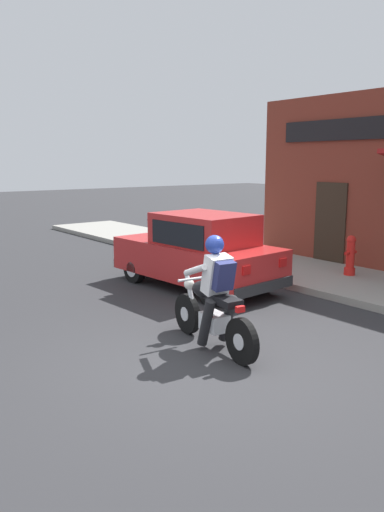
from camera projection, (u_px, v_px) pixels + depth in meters
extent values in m
plane|color=#2B2B2D|center=(208.00, 364.00, 6.52)|extent=(80.00, 80.00, 0.00)
cube|color=gray|center=(289.00, 269.00, 11.91)|extent=(2.60, 22.00, 0.14)
cube|color=#2D2319|center=(330.00, 225.00, 12.38)|extent=(0.04, 0.90, 2.10)
cylinder|color=black|center=(187.00, 314.00, 7.64)|extent=(0.18, 0.63, 0.62)
cylinder|color=silver|center=(187.00, 314.00, 7.64)|extent=(0.15, 0.23, 0.22)
cylinder|color=black|center=(242.00, 341.00, 6.46)|extent=(0.18, 0.63, 0.62)
cylinder|color=silver|center=(242.00, 341.00, 6.46)|extent=(0.15, 0.23, 0.22)
cube|color=silver|center=(214.00, 322.00, 7.00)|extent=(0.33, 0.43, 0.24)
ellipsoid|color=black|center=(205.00, 290.00, 7.13)|extent=(0.37, 0.55, 0.24)
cube|color=black|center=(224.00, 300.00, 6.73)|extent=(0.33, 0.59, 0.10)
cylinder|color=silver|center=(191.00, 295.00, 7.50)|extent=(0.11, 0.33, 0.68)
cylinder|color=silver|center=(195.00, 279.00, 7.35)|extent=(0.56, 0.11, 0.04)
sphere|color=silver|center=(189.00, 284.00, 7.51)|extent=(0.16, 0.16, 0.16)
cylinder|color=silver|center=(240.00, 335.00, 6.76)|extent=(0.15, 0.56, 0.08)
cube|color=red|center=(240.00, 309.00, 6.43)|extent=(0.13, 0.08, 0.08)
cylinder|color=black|center=(206.00, 323.00, 6.84)|extent=(0.18, 0.37, 0.71)
cylinder|color=black|center=(228.00, 318.00, 7.02)|extent=(0.18, 0.37, 0.71)
cube|color=silver|center=(217.00, 275.00, 6.82)|extent=(0.38, 0.37, 0.57)
cylinder|color=silver|center=(195.00, 270.00, 6.92)|extent=(0.16, 0.53, 0.26)
cylinder|color=silver|center=(219.00, 267.00, 7.12)|extent=(0.16, 0.53, 0.26)
sphere|color=navy|center=(215.00, 244.00, 6.80)|extent=(0.26, 0.26, 0.26)
cube|color=navy|center=(223.00, 275.00, 6.69)|extent=(0.31, 0.27, 0.42)
cylinder|color=black|center=(135.00, 269.00, 10.86)|extent=(0.22, 0.61, 0.60)
cylinder|color=silver|center=(135.00, 269.00, 10.86)|extent=(0.22, 0.34, 0.33)
cylinder|color=black|center=(184.00, 260.00, 11.81)|extent=(0.22, 0.61, 0.60)
cylinder|color=silver|center=(184.00, 260.00, 11.81)|extent=(0.22, 0.34, 0.33)
cylinder|color=black|center=(211.00, 290.00, 9.11)|extent=(0.22, 0.61, 0.60)
cylinder|color=silver|center=(211.00, 290.00, 9.11)|extent=(0.22, 0.34, 0.33)
cylinder|color=black|center=(262.00, 278.00, 10.05)|extent=(0.22, 0.61, 0.60)
cylinder|color=silver|center=(262.00, 278.00, 10.05)|extent=(0.22, 0.34, 0.33)
cube|color=red|center=(196.00, 259.00, 10.40)|extent=(1.87, 3.80, 0.70)
cube|color=red|center=(204.00, 230.00, 10.10)|extent=(1.56, 1.99, 0.66)
cube|color=black|center=(177.00, 228.00, 10.74)|extent=(1.34, 0.43, 0.51)
cube|color=black|center=(177.00, 234.00, 9.63)|extent=(0.13, 1.52, 0.46)
cube|color=black|center=(229.00, 228.00, 10.58)|extent=(0.13, 1.52, 0.46)
cube|color=silver|center=(125.00, 245.00, 11.40)|extent=(0.24, 0.05, 0.14)
cube|color=red|center=(246.00, 270.00, 8.68)|extent=(0.20, 0.05, 0.16)
cube|color=silver|center=(160.00, 241.00, 12.07)|extent=(0.24, 0.05, 0.14)
cube|color=red|center=(283.00, 263.00, 9.35)|extent=(0.20, 0.05, 0.16)
cube|color=#28282B|center=(144.00, 258.00, 11.79)|extent=(1.61, 0.22, 0.20)
cube|color=#28282B|center=(263.00, 287.00, 9.11)|extent=(1.61, 0.22, 0.20)
cylinder|color=red|center=(349.00, 271.00, 11.00)|extent=(0.24, 0.24, 0.16)
cylinder|color=red|center=(350.00, 255.00, 10.93)|extent=(0.18, 0.18, 0.58)
sphere|color=red|center=(351.00, 240.00, 10.87)|extent=(0.20, 0.20, 0.20)
cylinder|color=red|center=(347.00, 253.00, 10.84)|extent=(0.10, 0.08, 0.08)
cylinder|color=red|center=(354.00, 252.00, 11.00)|extent=(0.10, 0.08, 0.08)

